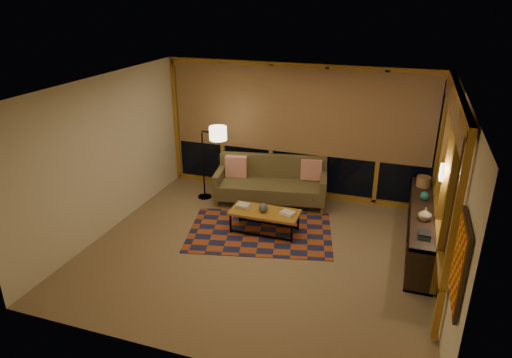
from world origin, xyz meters
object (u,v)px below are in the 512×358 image
(sofa, at_px, (271,182))
(floor_lamp, at_px, (203,162))
(coffee_table, at_px, (265,222))
(bookshelf, at_px, (421,227))

(sofa, bearing_deg, floor_lamp, 177.70)
(coffee_table, bearing_deg, sofa, 101.73)
(floor_lamp, height_order, bookshelf, floor_lamp)
(bookshelf, bearing_deg, sofa, 163.71)
(sofa, bearing_deg, coffee_table, -88.18)
(coffee_table, relative_size, floor_lamp, 0.77)
(sofa, height_order, floor_lamp, floor_lamp)
(floor_lamp, bearing_deg, sofa, 12.64)
(sofa, xyz_separation_m, bookshelf, (2.84, -0.83, -0.09))
(coffee_table, height_order, floor_lamp, floor_lamp)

